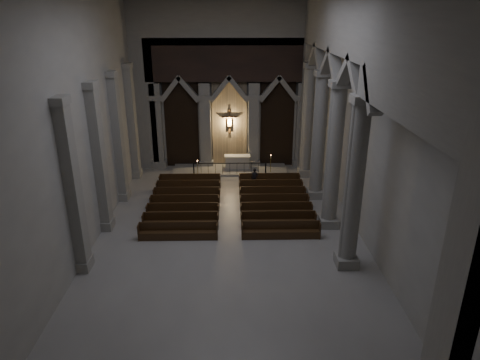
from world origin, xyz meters
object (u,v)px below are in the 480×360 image
(altar_rail, at_px, (230,167))
(candle_stand_left, at_px, (198,173))
(altar, at_px, (237,162))
(candle_stand_right, at_px, (270,169))
(pews, at_px, (230,205))
(worshipper, at_px, (255,178))

(altar_rail, relative_size, candle_stand_left, 4.06)
(altar, bearing_deg, candle_stand_right, -21.47)
(candle_stand_left, bearing_deg, altar_rail, 8.00)
(altar_rail, height_order, pews, altar_rail)
(candle_stand_left, xyz_separation_m, pews, (2.31, -5.31, -0.05))
(altar_rail, distance_m, worshipper, 2.62)
(altar_rail, distance_m, candle_stand_left, 2.35)
(worshipper, bearing_deg, candle_stand_right, 72.93)
(altar_rail, height_order, candle_stand_left, candle_stand_left)
(candle_stand_left, relative_size, candle_stand_right, 0.88)
(pews, height_order, worshipper, worshipper)
(candle_stand_right, bearing_deg, altar, 158.53)
(altar_rail, bearing_deg, candle_stand_right, 7.47)
(altar, distance_m, worshipper, 3.53)
(altar, xyz_separation_m, pews, (-0.57, -6.99, -0.34))
(candle_stand_left, bearing_deg, worshipper, -22.67)
(candle_stand_right, bearing_deg, altar_rail, -172.53)
(candle_stand_left, height_order, candle_stand_right, candle_stand_right)
(candle_stand_left, relative_size, worshipper, 1.02)
(altar, xyz_separation_m, candle_stand_left, (-2.87, -1.67, -0.29))
(candle_stand_right, relative_size, worshipper, 1.16)
(altar, bearing_deg, pews, -94.63)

